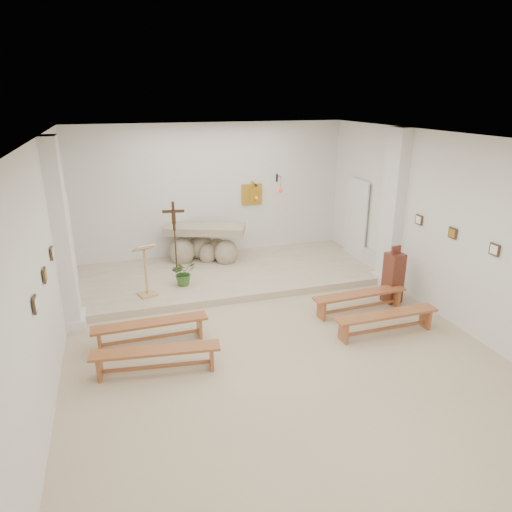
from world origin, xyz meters
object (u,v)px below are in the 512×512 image
object	(u,v)px
bench_right_second	(386,318)
crucifix_stand	(174,231)
lectern	(146,270)
bench_left_front	(150,327)
altar	(205,246)
bench_left_second	(156,355)
donation_pedestal	(393,277)
bench_right_front	(360,298)

from	to	relation	value
bench_right_second	crucifix_stand	bearing A→B (deg)	128.46
lectern	bench_left_front	xyz separation A→B (m)	(-0.10, -1.77, -0.40)
altar	bench_left_second	bearing A→B (deg)	-90.02
bench_left_second	crucifix_stand	bearing A→B (deg)	84.97
lectern	bench_left_second	bearing A→B (deg)	-109.66
altar	donation_pedestal	xyz separation A→B (m)	(3.32, -3.28, 0.01)
bench_left_second	bench_right_front	bearing A→B (deg)	20.50
lectern	bench_right_front	bearing A→B (deg)	-41.43
crucifix_stand	bench_left_front	xyz separation A→B (m)	(-0.89, -3.04, -0.81)
bench_right_second	bench_left_second	bearing A→B (deg)	179.58
bench_left_front	lectern	bearing A→B (deg)	86.35
bench_left_front	donation_pedestal	bearing A→B (deg)	2.36
lectern	bench_left_front	size ratio (longest dim) A/B	0.58
altar	bench_right_front	xyz separation A→B (m)	(2.41, -3.53, -0.22)
lectern	bench_left_second	xyz separation A→B (m)	(-0.10, -2.71, -0.40)
bench_left_front	bench_right_second	world-z (taller)	same
donation_pedestal	bench_right_front	world-z (taller)	donation_pedestal
bench_left_front	bench_right_front	distance (m)	4.10
donation_pedestal	lectern	bearing A→B (deg)	155.40
bench_left_front	bench_right_second	xyz separation A→B (m)	(4.10, -0.94, 0.00)
bench_right_front	bench_right_second	distance (m)	0.94
donation_pedestal	crucifix_stand	bearing A→B (deg)	138.45
donation_pedestal	bench_right_front	xyz separation A→B (m)	(-0.91, -0.25, -0.23)
altar	bench_left_front	distance (m)	3.92
altar	lectern	xyz separation A→B (m)	(-1.59, -1.77, 0.18)
crucifix_stand	bench_left_second	distance (m)	4.16
donation_pedestal	bench_left_front	distance (m)	5.01
lectern	donation_pedestal	bearing A→B (deg)	-34.77
altar	lectern	bearing A→B (deg)	-111.35
bench_right_front	bench_left_second	distance (m)	4.20
bench_left_front	bench_right_second	size ratio (longest dim) A/B	1.00
bench_left_front	bench_right_second	distance (m)	4.20
altar	lectern	world-z (taller)	lectern
crucifix_stand	bench_right_second	bearing A→B (deg)	-43.34
donation_pedestal	bench_left_second	distance (m)	5.15
altar	bench_left_front	bearing A→B (deg)	-94.90
crucifix_stand	bench_right_front	world-z (taller)	crucifix_stand
bench_left_second	bench_right_second	xyz separation A→B (m)	(4.10, 0.00, 0.00)
altar	bench_right_front	world-z (taller)	altar
altar	crucifix_stand	world-z (taller)	crucifix_stand
lectern	bench_right_second	size ratio (longest dim) A/B	0.58
bench_left_front	bench_right_front	size ratio (longest dim) A/B	0.99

